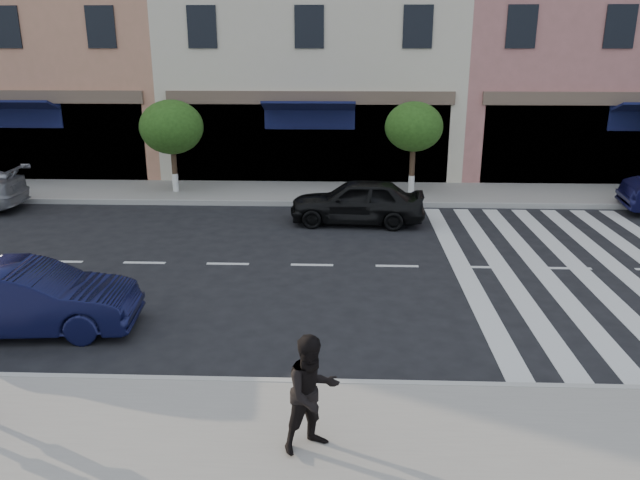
# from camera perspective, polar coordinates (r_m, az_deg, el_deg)

# --- Properties ---
(ground) EXTENTS (120.00, 120.00, 0.00)m
(ground) POSITION_cam_1_polar(r_m,az_deg,el_deg) (11.04, -1.80, -9.44)
(ground) COLOR black
(ground) RESTS_ON ground
(sidewalk_far) EXTENTS (60.00, 3.00, 0.15)m
(sidewalk_far) POSITION_cam_1_polar(r_m,az_deg,el_deg) (21.39, 0.21, 4.31)
(sidewalk_far) COLOR gray
(sidewalk_far) RESTS_ON ground
(building_centre) EXTENTS (11.00, 9.00, 11.00)m
(building_centre) POSITION_cam_1_polar(r_m,az_deg,el_deg) (26.83, -0.44, 18.72)
(building_centre) COLOR beige
(building_centre) RESTS_ON ground
(building_east_mid) EXTENTS (13.00, 9.00, 13.00)m
(building_east_mid) POSITION_cam_1_polar(r_m,az_deg,el_deg) (28.92, 25.56, 19.01)
(building_east_mid) COLOR #BD7570
(building_east_mid) RESTS_ON ground
(street_tree_wb) EXTENTS (2.10, 2.10, 3.06)m
(street_tree_wb) POSITION_cam_1_polar(r_m,az_deg,el_deg) (21.55, -13.42, 9.98)
(street_tree_wb) COLOR #473323
(street_tree_wb) RESTS_ON sidewalk_far
(street_tree_c) EXTENTS (1.90, 1.90, 3.04)m
(street_tree_c) POSITION_cam_1_polar(r_m,az_deg,el_deg) (20.90, 8.58, 10.16)
(street_tree_c) COLOR #473323
(street_tree_c) RESTS_ON sidewalk_far
(walker) EXTENTS (0.94, 0.89, 1.54)m
(walker) POSITION_cam_1_polar(r_m,az_deg,el_deg) (7.87, -0.72, -13.84)
(walker) COLOR black
(walker) RESTS_ON sidewalk_near
(car_near_mid) EXTENTS (3.97, 1.69, 1.27)m
(car_near_mid) POSITION_cam_1_polar(r_m,az_deg,el_deg) (12.38, -25.25, -4.89)
(car_near_mid) COLOR black
(car_near_mid) RESTS_ON ground
(car_far_mid) EXTENTS (3.92, 1.76, 1.31)m
(car_far_mid) POSITION_cam_1_polar(r_m,az_deg,el_deg) (17.94, 3.42, 3.55)
(car_far_mid) COLOR black
(car_far_mid) RESTS_ON ground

